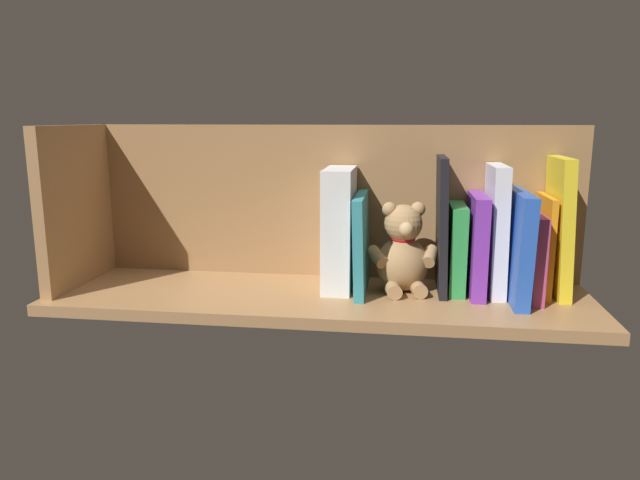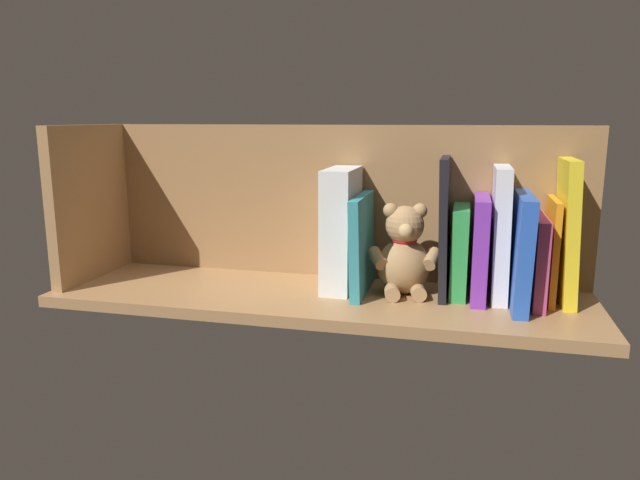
# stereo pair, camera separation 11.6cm
# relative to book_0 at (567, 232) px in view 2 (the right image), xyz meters

# --- Properties ---
(ground_plane) EXTENTS (1.06, 0.32, 0.02)m
(ground_plane) POSITION_rel_book_0_xyz_m (0.46, 0.05, -0.15)
(ground_plane) COLOR #A87A4C
(shelf_back_panel) EXTENTS (1.06, 0.02, 0.33)m
(shelf_back_panel) POSITION_rel_book_0_xyz_m (0.46, -0.08, 0.03)
(shelf_back_panel) COLOR #966C42
(shelf_back_panel) RESTS_ON ground_plane
(shelf_side_divider) EXTENTS (0.02, 0.26, 0.33)m
(shelf_side_divider) POSITION_rel_book_0_xyz_m (0.97, 0.05, 0.03)
(shelf_side_divider) COLOR #A87A4C
(shelf_side_divider) RESTS_ON ground_plane
(book_0) EXTENTS (0.03, 0.14, 0.27)m
(book_0) POSITION_rel_book_0_xyz_m (0.00, 0.00, 0.00)
(book_0) COLOR yellow
(book_0) RESTS_ON ground_plane
(book_1) EXTENTS (0.01, 0.14, 0.20)m
(book_1) POSITION_rel_book_0_xyz_m (0.03, -0.00, -0.04)
(book_1) COLOR orange
(book_1) RESTS_ON ground_plane
(book_2) EXTENTS (0.02, 0.17, 0.17)m
(book_2) POSITION_rel_book_0_xyz_m (0.05, 0.02, -0.05)
(book_2) COLOR #B23F72
(book_2) RESTS_ON ground_plane
(book_3) EXTENTS (0.03, 0.21, 0.21)m
(book_3) POSITION_rel_book_0_xyz_m (0.08, 0.03, -0.03)
(book_3) COLOR blue
(book_3) RESTS_ON ground_plane
(book_4) EXTENTS (0.03, 0.14, 0.25)m
(book_4) POSITION_rel_book_0_xyz_m (0.12, 0.00, -0.01)
(book_4) COLOR silver
(book_4) RESTS_ON ground_plane
(book_5) EXTENTS (0.03, 0.16, 0.20)m
(book_5) POSITION_rel_book_0_xyz_m (0.16, 0.01, -0.04)
(book_5) COLOR purple
(book_5) RESTS_ON ground_plane
(book_6) EXTENTS (0.03, 0.14, 0.17)m
(book_6) POSITION_rel_book_0_xyz_m (0.19, -0.00, -0.05)
(book_6) COLOR green
(book_6) RESTS_ON ground_plane
(book_7) EXTENTS (0.02, 0.15, 0.27)m
(book_7) POSITION_rel_book_0_xyz_m (0.22, 0.00, -0.00)
(book_7) COLOR black
(book_7) RESTS_ON ground_plane
(teddy_bear) EXTENTS (0.14, 0.13, 0.18)m
(teddy_bear) POSITION_rel_book_0_xyz_m (0.30, 0.02, -0.06)
(teddy_bear) COLOR tan
(teddy_bear) RESTS_ON ground_plane
(book_8) EXTENTS (0.03, 0.19, 0.19)m
(book_8) POSITION_rel_book_0_xyz_m (0.38, 0.02, -0.04)
(book_8) COLOR teal
(book_8) RESTS_ON ground_plane
(dictionary_thick_white) EXTENTS (0.06, 0.16, 0.25)m
(dictionary_thick_white) POSITION_rel_book_0_xyz_m (0.43, 0.01, -0.01)
(dictionary_thick_white) COLOR white
(dictionary_thick_white) RESTS_ON ground_plane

